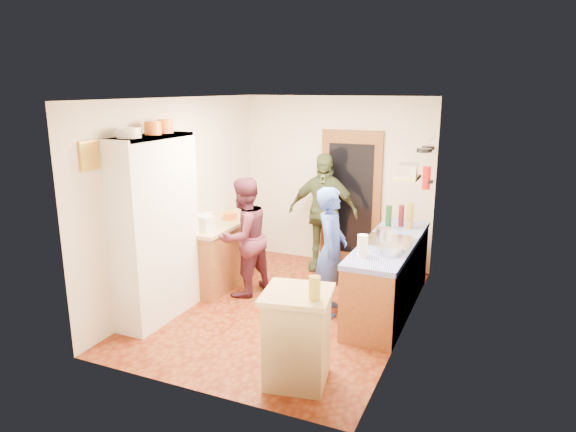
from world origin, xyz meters
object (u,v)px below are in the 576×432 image
Objects in this scene: hutch_body at (156,229)px; person_left at (248,237)px; person_hob at (333,252)px; person_back at (324,212)px; right_counter_base at (388,277)px; island_base at (297,340)px.

hutch_body reaches higher than person_left.
hutch_body is at bearing 105.52° from person_hob.
hutch_body reaches higher than person_back.
person_hob is (-0.60, -0.37, 0.37)m from right_counter_base.
person_left is at bearing 129.67° from island_base.
island_base is (2.08, -0.67, -0.67)m from hutch_body.
person_left is at bearing 57.76° from hutch_body.
right_counter_base is at bearing -68.78° from person_hob.
person_hob is at bearing -148.26° from right_counter_base.
person_back is (-0.83, 3.03, 0.47)m from island_base.
person_left is 1.44m from person_back.
right_counter_base is 0.80m from person_hob.
right_counter_base is 2.56× the size of island_base.
person_hob is 1.57m from person_back.
island_base is 0.48× the size of person_back.
person_left reaches higher than person_hob.
person_left reaches higher than island_base.
hutch_body reaches higher than island_base.
hutch_body reaches higher than person_hob.
person_hob reaches higher than island_base.
person_back is (0.59, 1.31, 0.10)m from person_left.
island_base is at bearing -81.92° from person_back.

